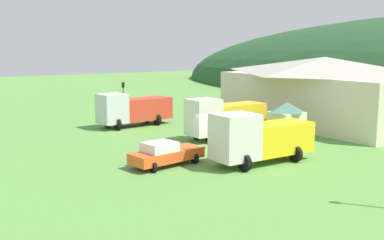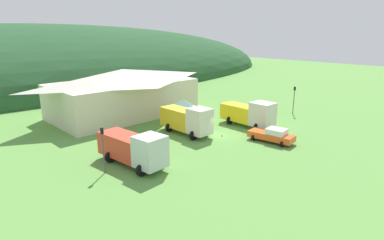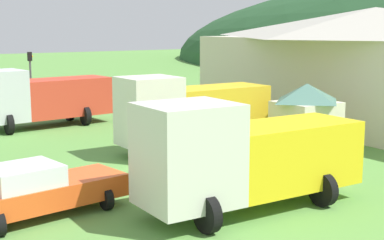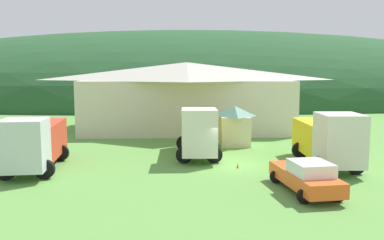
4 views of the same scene
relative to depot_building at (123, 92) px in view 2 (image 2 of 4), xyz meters
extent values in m
plane|color=#5B9342|center=(2.43, -16.15, -3.51)|extent=(200.00, 200.00, 0.00)
ellipsoid|color=#234C28|center=(2.43, 42.84, -3.51)|extent=(156.09, 60.00, 27.67)
cube|color=beige|center=(0.00, 0.00, -0.99)|extent=(19.89, 11.08, 5.05)
pyramid|color=#B7B2A3|center=(0.00, 0.00, 2.42)|extent=(21.48, 11.97, 1.77)
cube|color=beige|center=(3.66, -9.06, -2.33)|extent=(2.32, 2.53, 2.36)
pyramid|color=#4C7A6B|center=(3.66, -9.06, -0.74)|extent=(2.50, 2.73, 0.83)
cube|color=silver|center=(-9.37, -19.14, -1.55)|extent=(2.59, 2.61, 2.82)
cube|color=black|center=(-9.36, -19.26, -0.93)|extent=(1.45, 2.03, 0.90)
cube|color=red|center=(-9.71, -15.36, -1.88)|extent=(2.84, 5.38, 2.16)
cylinder|color=black|center=(-8.33, -19.04, -2.96)|extent=(1.10, 0.30, 1.10)
cylinder|color=black|center=(-10.41, -19.23, -2.96)|extent=(1.10, 0.30, 1.10)
cylinder|color=black|center=(-8.74, -14.49, -2.96)|extent=(1.10, 0.30, 1.10)
cylinder|color=black|center=(-10.81, -14.68, -2.96)|extent=(1.10, 0.30, 1.10)
cube|color=silver|center=(0.48, -15.42, -1.46)|extent=(2.25, 2.42, 3.01)
cube|color=black|center=(0.48, -15.54, -0.79)|extent=(1.21, 1.94, 0.96)
cube|color=gold|center=(0.49, -11.80, -1.77)|extent=(2.26, 4.84, 2.38)
cylinder|color=black|center=(1.45, -15.42, -2.96)|extent=(1.10, 0.30, 1.10)
cylinder|color=black|center=(-0.49, -15.42, -2.96)|extent=(1.10, 0.30, 1.10)
cylinder|color=black|center=(1.47, -11.07, -2.96)|extent=(1.10, 0.30, 1.10)
cylinder|color=black|center=(-0.48, -11.07, -2.96)|extent=(1.10, 0.30, 1.10)
cube|color=silver|center=(8.42, -18.62, -1.46)|extent=(2.40, 2.76, 3.00)
cube|color=black|center=(8.42, -18.75, -0.80)|extent=(1.30, 2.19, 0.96)
cube|color=yellow|center=(8.52, -14.86, -1.92)|extent=(2.45, 4.87, 2.09)
cylinder|color=black|center=(9.44, -18.64, -2.96)|extent=(1.10, 0.30, 1.10)
cylinder|color=black|center=(7.41, -18.59, -2.96)|extent=(1.10, 0.30, 1.10)
cylinder|color=black|center=(9.55, -14.17, -2.96)|extent=(1.10, 0.30, 1.10)
cylinder|color=black|center=(7.52, -14.12, -2.96)|extent=(1.10, 0.30, 1.10)
cube|color=#F05720|center=(5.41, -21.94, -2.82)|extent=(2.52, 5.32, 0.70)
cube|color=silver|center=(5.49, -22.55, -2.16)|extent=(1.97, 2.25, 0.62)
cylinder|color=black|center=(6.45, -23.56, -3.17)|extent=(0.68, 0.24, 0.68)
cylinder|color=black|center=(4.83, -23.77, -3.17)|extent=(0.68, 0.24, 0.68)
cylinder|color=black|center=(6.00, -20.11, -3.17)|extent=(0.68, 0.24, 0.68)
cylinder|color=black|center=(4.38, -20.32, -3.17)|extent=(0.68, 0.24, 0.68)
cylinder|color=#4C4C51|center=(-12.41, -16.45, -1.70)|extent=(0.12, 0.12, 3.63)
cube|color=black|center=(-12.41, -16.45, 0.39)|extent=(0.20, 0.24, 0.55)
sphere|color=yellow|center=(-12.41, -16.32, 0.39)|extent=(0.14, 0.14, 0.14)
cylinder|color=#4C4C51|center=(18.70, -17.12, -1.70)|extent=(0.12, 0.12, 3.62)
cube|color=black|center=(18.70, -17.12, 0.38)|extent=(0.20, 0.24, 0.55)
sphere|color=green|center=(18.70, -16.99, 0.38)|extent=(0.14, 0.14, 0.14)
cone|color=orange|center=(2.80, -16.87, -3.51)|extent=(0.36, 0.36, 0.61)
camera|label=1|loc=(30.69, -37.15, 4.25)|focal=42.64mm
camera|label=2|loc=(-25.10, -40.95, 8.69)|focal=30.34mm
camera|label=3|loc=(21.73, -27.37, 2.23)|focal=52.67mm
camera|label=4|loc=(-0.90, -41.68, 2.53)|focal=38.45mm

